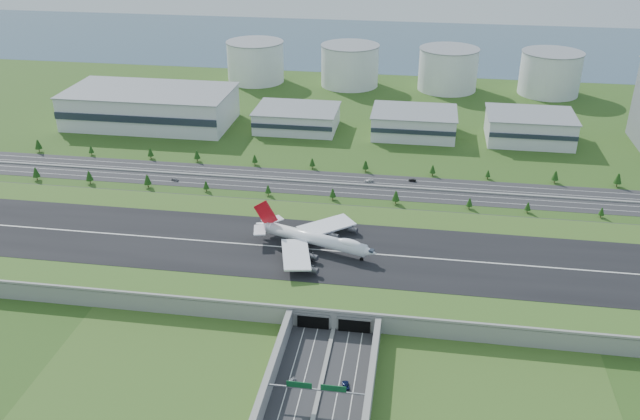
# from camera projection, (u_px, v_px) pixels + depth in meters

# --- Properties ---
(ground) EXTENTS (1200.00, 1200.00, 0.00)m
(ground) POSITION_uv_depth(u_px,v_px,m) (348.00, 267.00, 322.08)
(ground) COLOR #214B17
(ground) RESTS_ON ground
(airfield_deck) EXTENTS (520.00, 100.00, 9.20)m
(airfield_deck) POSITION_uv_depth(u_px,v_px,m) (348.00, 260.00, 320.17)
(airfield_deck) COLOR gray
(airfield_deck) RESTS_ON ground
(underpass_road) EXTENTS (38.80, 120.40, 8.00)m
(underpass_road) POSITION_uv_depth(u_px,v_px,m) (314.00, 407.00, 232.52)
(underpass_road) COLOR #28282B
(underpass_road) RESTS_ON ground
(sign_gantry_near) EXTENTS (38.70, 0.70, 9.80)m
(sign_gantry_near) POSITION_uv_depth(u_px,v_px,m) (316.00, 390.00, 234.83)
(sign_gantry_near) COLOR gray
(sign_gantry_near) RESTS_ON ground
(north_expressway) EXTENTS (560.00, 36.00, 0.12)m
(north_expressway) POSITION_uv_depth(u_px,v_px,m) (366.00, 186.00, 406.17)
(north_expressway) COLOR #28282B
(north_expressway) RESTS_ON ground
(tree_row) EXTENTS (504.49, 48.74, 8.48)m
(tree_row) POSITION_uv_depth(u_px,v_px,m) (367.00, 179.00, 404.45)
(tree_row) COLOR #3D2819
(tree_row) RESTS_ON ground
(hangar_west) EXTENTS (120.00, 60.00, 25.00)m
(hangar_west) POSITION_uv_depth(u_px,v_px,m) (151.00, 107.00, 503.70)
(hangar_west) COLOR silver
(hangar_west) RESTS_ON ground
(hangar_mid_a) EXTENTS (58.00, 42.00, 15.00)m
(hangar_mid_a) POSITION_uv_depth(u_px,v_px,m) (297.00, 119.00, 495.23)
(hangar_mid_a) COLOR silver
(hangar_mid_a) RESTS_ON ground
(hangar_mid_b) EXTENTS (58.00, 42.00, 17.00)m
(hangar_mid_b) POSITION_uv_depth(u_px,v_px,m) (414.00, 123.00, 483.10)
(hangar_mid_b) COLOR silver
(hangar_mid_b) RESTS_ON ground
(hangar_mid_c) EXTENTS (58.00, 42.00, 19.00)m
(hangar_mid_c) POSITION_uv_depth(u_px,v_px,m) (529.00, 128.00, 471.66)
(hangar_mid_c) COLOR silver
(hangar_mid_c) RESTS_ON ground
(fuel_tank_a) EXTENTS (50.00, 50.00, 35.00)m
(fuel_tank_a) POSITION_uv_depth(u_px,v_px,m) (256.00, 62.00, 605.29)
(fuel_tank_a) COLOR silver
(fuel_tank_a) RESTS_ON ground
(fuel_tank_b) EXTENTS (50.00, 50.00, 35.00)m
(fuel_tank_b) POSITION_uv_depth(u_px,v_px,m) (350.00, 66.00, 593.61)
(fuel_tank_b) COLOR silver
(fuel_tank_b) RESTS_ON ground
(fuel_tank_c) EXTENTS (50.00, 50.00, 35.00)m
(fuel_tank_c) POSITION_uv_depth(u_px,v_px,m) (448.00, 69.00, 581.93)
(fuel_tank_c) COLOR silver
(fuel_tank_c) RESTS_ON ground
(fuel_tank_d) EXTENTS (50.00, 50.00, 35.00)m
(fuel_tank_d) POSITION_uv_depth(u_px,v_px,m) (550.00, 73.00, 570.24)
(fuel_tank_d) COLOR silver
(fuel_tank_d) RESTS_ON ground
(bay_water) EXTENTS (1200.00, 260.00, 0.06)m
(bay_water) POSITION_uv_depth(u_px,v_px,m) (399.00, 44.00, 747.08)
(bay_water) COLOR #334E62
(bay_water) RESTS_ON ground
(boeing_747) EXTENTS (62.82, 58.45, 20.09)m
(boeing_747) POSITION_uv_depth(u_px,v_px,m) (314.00, 238.00, 318.92)
(boeing_747) COLOR white
(boeing_747) RESTS_ON airfield_deck
(car_0) EXTENTS (3.53, 5.29, 1.67)m
(car_0) POSITION_uv_depth(u_px,v_px,m) (291.00, 382.00, 247.74)
(car_0) COLOR silver
(car_0) RESTS_ON ground
(car_2) EXTENTS (3.53, 5.58, 1.44)m
(car_2) POSITION_uv_depth(u_px,v_px,m) (346.00, 385.00, 246.28)
(car_2) COLOR #0C163C
(car_2) RESTS_ON ground
(car_4) EXTENTS (4.91, 2.97, 1.56)m
(car_4) POSITION_uv_depth(u_px,v_px,m) (175.00, 180.00, 412.27)
(car_4) COLOR slate
(car_4) RESTS_ON ground
(car_5) EXTENTS (4.68, 2.10, 1.49)m
(car_5) POSITION_uv_depth(u_px,v_px,m) (412.00, 180.00, 411.62)
(car_5) COLOR black
(car_5) RESTS_ON ground
(car_7) EXTENTS (5.76, 2.80, 1.62)m
(car_7) POSITION_uv_depth(u_px,v_px,m) (368.00, 180.00, 411.11)
(car_7) COLOR silver
(car_7) RESTS_ON ground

